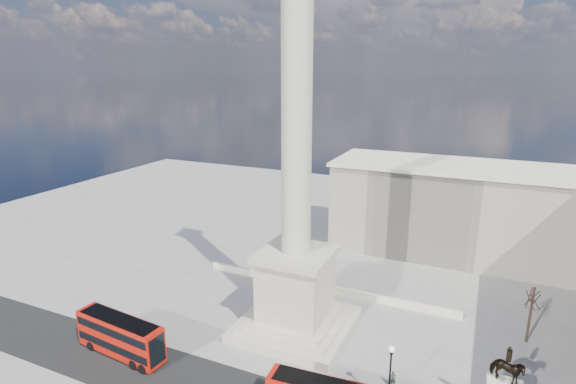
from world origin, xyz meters
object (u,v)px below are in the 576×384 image
Objects in this scene: victorian_lamp at (390,372)px; pedestrian_crossing at (317,383)px; red_bus_a at (121,336)px; pedestrian_walking at (393,379)px; nelsons_column at (296,235)px.

victorian_lamp reaches higher than pedestrian_crossing.
red_bus_a is 23.59m from pedestrian_crossing.
victorian_lamp is at bearing -139.92° from pedestrian_crossing.
victorian_lamp reaches higher than pedestrian_walking.
red_bus_a is at bearing 45.83° from pedestrian_crossing.
nelsons_column reaches higher than victorian_lamp.
victorian_lamp is at bearing -108.63° from pedestrian_walking.
pedestrian_walking is (14.03, -6.21, -12.01)m from nelsons_column.
nelsons_column is at bearing 145.98° from victorian_lamp.
victorian_lamp is 8.17m from pedestrian_crossing.
nelsons_column reaches higher than pedestrian_crossing.
pedestrian_crossing is (6.77, -10.09, -12.02)m from nelsons_column.
nelsons_column is 19.49m from pedestrian_walking.
red_bus_a is at bearing -139.74° from nelsons_column.
nelsons_column is 19.28m from victorian_lamp.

